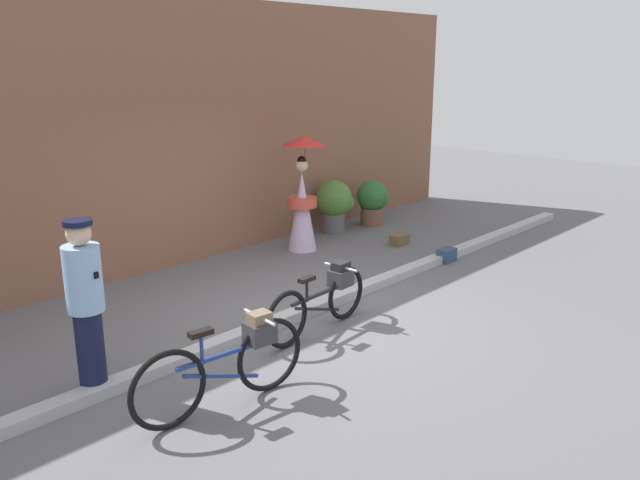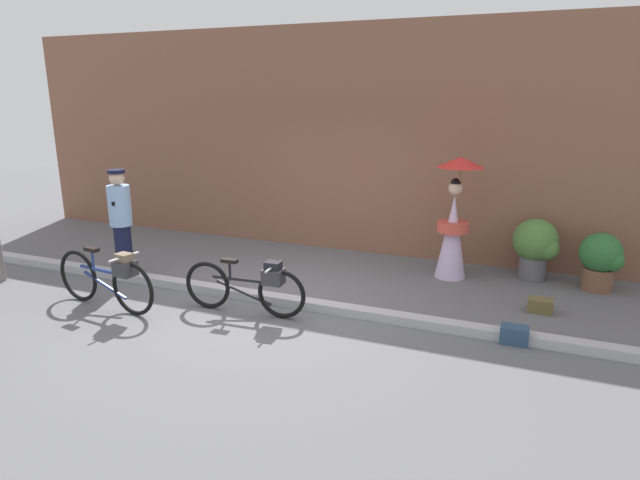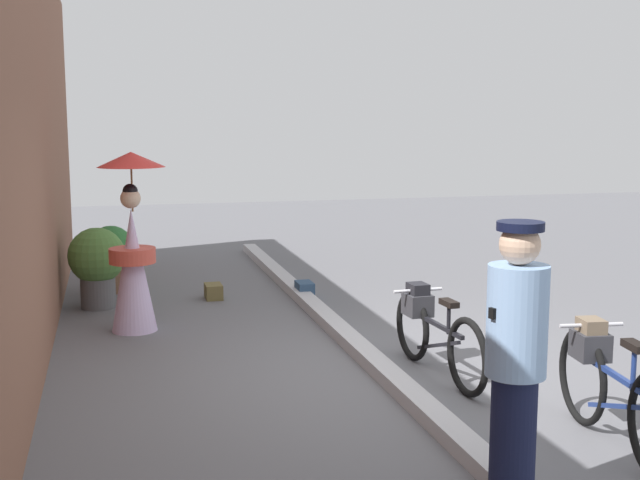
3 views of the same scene
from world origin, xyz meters
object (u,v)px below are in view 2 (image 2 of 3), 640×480
Objects in this scene: bicycle_near_officer at (109,278)px; potted_plant_by_door at (601,259)px; bicycle_far_side at (250,285)px; person_officer at (121,221)px; backpack_on_pavement at (540,305)px; person_with_parasol at (454,221)px; potted_plant_small at (536,245)px; backpack_spare at (514,335)px.

potted_plant_by_door is at bearing 28.16° from bicycle_near_officer.
potted_plant_by_door is at bearing 32.36° from bicycle_far_side.
person_officer is 5.34× the size of backpack_on_pavement.
bicycle_near_officer is at bearing -142.63° from person_with_parasol.
person_with_parasol is 1.97× the size of potted_plant_small.
potted_plant_by_door is 0.92m from potted_plant_small.
bicycle_far_side is at bearing 16.97° from bicycle_near_officer.
person_officer reaches higher than backpack_spare.
bicycle_far_side is 5.48× the size of backpack_spare.
person_with_parasol is (4.80, 1.95, 0.00)m from person_officer.
person_with_parasol is at bearing 116.80° from backpack_spare.
bicycle_far_side is 3.39m from person_with_parasol.
bicycle_near_officer is 1.03× the size of bicycle_far_side.
backpack_on_pavement is (1.34, -1.02, -0.82)m from person_with_parasol.
bicycle_near_officer is 1.05× the size of person_officer.
backpack_spare is at bearing -103.29° from backpack_on_pavement.
potted_plant_small is 1.47m from backpack_on_pavement.
bicycle_near_officer is 6.99m from potted_plant_by_door.
person_with_parasol is (2.20, 2.53, 0.52)m from bicycle_far_side.
bicycle_far_side is 3.31m from backpack_spare.
person_with_parasol is at bearing 48.94° from bicycle_far_side.
bicycle_near_officer is at bearing -56.53° from person_officer.
person_with_parasol is at bearing -174.29° from potted_plant_by_door.
potted_plant_small is (3.42, 2.90, 0.16)m from bicycle_far_side.
person_officer is at bearing -158.87° from potted_plant_small.
potted_plant_small is 2.56m from backpack_spare.
backpack_spare reaches higher than backpack_on_pavement.
person_with_parasol is 6.04× the size of backpack_spare.
potted_plant_small is at bearing 86.75° from backpack_spare.
bicycle_near_officer is at bearing -146.64° from potted_plant_small.
bicycle_near_officer reaches higher than backpack_spare.
person_officer is 5.18m from person_with_parasol.
potted_plant_small is at bearing 33.36° from bicycle_near_officer.
potted_plant_small reaches higher than bicycle_near_officer.
backpack_spare is (5.12, 0.95, -0.33)m from bicycle_near_officer.
potted_plant_small is at bearing 17.19° from person_with_parasol.
person_officer is 0.89× the size of person_with_parasol.
backpack_spare is (5.88, -0.19, -0.80)m from person_officer.
potted_plant_by_door is 2.72× the size of backpack_on_pavement.
person_with_parasol is at bearing 142.85° from backpack_on_pavement.
bicycle_far_side is 1.79× the size of potted_plant_small.
potted_plant_small is (5.27, 3.47, 0.12)m from bicycle_near_officer.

